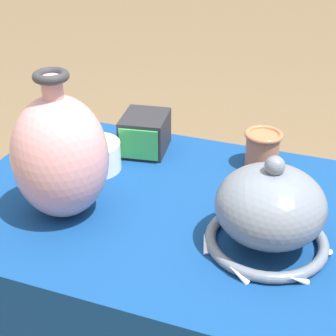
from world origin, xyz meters
The scene contains 6 objects.
display_table centered at (0.00, -0.02, 0.60)m, with size 1.07×0.66×0.68m.
vase_tall_bulbous centered at (-0.26, -0.11, 0.82)m, with size 0.20×0.20×0.31m.
vase_dome_bell centered at (0.17, -0.08, 0.76)m, with size 0.25×0.26×0.20m.
mosaic_tile_box centered at (-0.21, 0.21, 0.73)m, with size 0.13×0.15×0.10m.
pot_squat_porcelain centered at (-0.29, 0.08, 0.72)m, with size 0.13×0.13×0.07m, color white.
cup_wide_terracotta centered at (0.10, 0.24, 0.73)m, with size 0.09×0.09×0.09m.
Camera 1 is at (0.27, -0.90, 1.31)m, focal length 55.00 mm.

